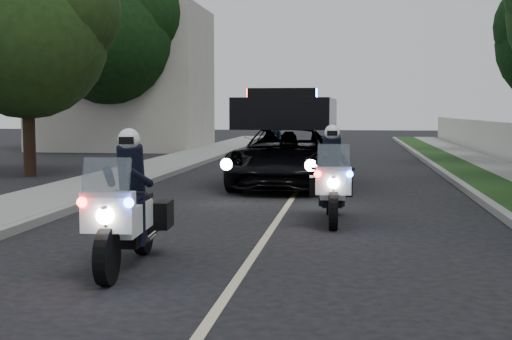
# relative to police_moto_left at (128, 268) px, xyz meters

# --- Properties ---
(ground) EXTENTS (120.00, 120.00, 0.00)m
(ground) POSITION_rel_police_moto_left_xyz_m (1.48, -0.93, 0.00)
(ground) COLOR black
(ground) RESTS_ON ground
(curb_right) EXTENTS (0.20, 60.00, 0.15)m
(curb_right) POSITION_rel_police_moto_left_xyz_m (5.58, 9.07, 0.07)
(curb_right) COLOR gray
(curb_right) RESTS_ON ground
(grass_verge) EXTENTS (1.20, 60.00, 0.16)m
(grass_verge) POSITION_rel_police_moto_left_xyz_m (6.28, 9.07, 0.08)
(grass_verge) COLOR #193814
(grass_verge) RESTS_ON ground
(curb_left) EXTENTS (0.20, 60.00, 0.15)m
(curb_left) POSITION_rel_police_moto_left_xyz_m (-2.62, 9.07, 0.07)
(curb_left) COLOR gray
(curb_left) RESTS_ON ground
(sidewalk_left) EXTENTS (2.00, 60.00, 0.16)m
(sidewalk_left) POSITION_rel_police_moto_left_xyz_m (-3.72, 9.07, 0.08)
(sidewalk_left) COLOR gray
(sidewalk_left) RESTS_ON ground
(building_far) EXTENTS (8.00, 6.00, 7.00)m
(building_far) POSITION_rel_police_moto_left_xyz_m (-8.52, 25.07, 3.50)
(building_far) COLOR #A8A396
(building_far) RESTS_ON ground
(lane_marking) EXTENTS (0.12, 50.00, 0.01)m
(lane_marking) POSITION_rel_police_moto_left_xyz_m (1.48, 9.07, 0.00)
(lane_marking) COLOR #BFB78C
(lane_marking) RESTS_ON ground
(police_moto_left) EXTENTS (0.85, 2.13, 1.77)m
(police_moto_left) POSITION_rel_police_moto_left_xyz_m (0.00, 0.00, 0.00)
(police_moto_left) COLOR white
(police_moto_left) RESTS_ON ground
(police_moto_right) EXTENTS (0.83, 2.08, 1.74)m
(police_moto_right) POSITION_rel_police_moto_left_xyz_m (2.46, 3.98, 0.00)
(police_moto_right) COLOR silver
(police_moto_right) RESTS_ON ground
(police_suv) EXTENTS (2.67, 5.60, 2.70)m
(police_suv) POSITION_rel_police_moto_left_xyz_m (1.12, 9.56, 0.00)
(police_suv) COLOR black
(police_suv) RESTS_ON ground
(bicycle) EXTENTS (0.86, 1.90, 0.96)m
(bicycle) POSITION_rel_police_moto_left_xyz_m (-0.87, 25.00, 0.00)
(bicycle) COLOR black
(bicycle) RESTS_ON ground
(cyclist) EXTENTS (0.62, 0.45, 1.59)m
(cyclist) POSITION_rel_police_moto_left_xyz_m (-0.87, 25.00, 0.00)
(cyclist) COLOR black
(cyclist) RESTS_ON ground
(tree_left_near) EXTENTS (5.94, 5.94, 7.96)m
(tree_left_near) POSITION_rel_police_moto_left_xyz_m (-6.78, 11.19, 0.00)
(tree_left_near) COLOR #1F3B13
(tree_left_near) RESTS_ON ground
(tree_left_far) EXTENTS (6.38, 6.38, 10.15)m
(tree_left_far) POSITION_rel_police_moto_left_xyz_m (-8.22, 22.47, 0.00)
(tree_left_far) COLOR black
(tree_left_far) RESTS_ON ground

